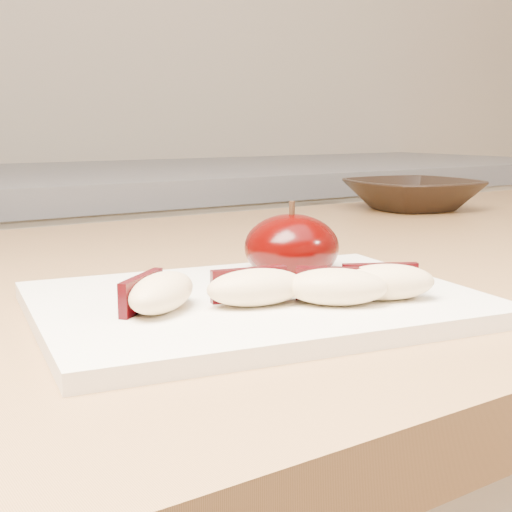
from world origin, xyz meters
TOP-DOWN VIEW (x-y plane):
  - back_cabinet at (0.00, 1.20)m, footprint 2.40×0.62m
  - cutting_board at (-0.09, 0.36)m, footprint 0.30×0.25m
  - apple_half at (-0.02, 0.41)m, footprint 0.08×0.08m
  - apple_wedge_a at (-0.16, 0.36)m, footprint 0.07×0.06m
  - apple_wedge_b at (-0.10, 0.34)m, footprint 0.07×0.04m
  - apple_wedge_c at (-0.06, 0.31)m, footprint 0.07×0.06m
  - apple_wedge_d at (-0.03, 0.31)m, footprint 0.07×0.06m
  - bowl at (0.41, 0.70)m, footprint 0.20×0.20m

SIDE VIEW (x-z plane):
  - back_cabinet at x=0.00m, z-range 0.00..0.94m
  - cutting_board at x=-0.09m, z-range 0.90..0.91m
  - bowl at x=0.41m, z-range 0.90..0.94m
  - apple_wedge_a at x=-0.16m, z-range 0.91..0.93m
  - apple_wedge_b at x=-0.10m, z-range 0.91..0.93m
  - apple_wedge_c at x=-0.06m, z-range 0.91..0.93m
  - apple_wedge_d at x=-0.03m, z-range 0.91..0.93m
  - apple_half at x=-0.02m, z-range 0.90..0.96m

